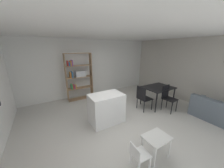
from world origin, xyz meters
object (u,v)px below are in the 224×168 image
(kitchen_island, at_px, (106,108))
(dining_chair_island_side, at_px, (143,97))
(open_bookshelf, at_px, (78,76))
(child_table, at_px, (156,141))
(dining_chair_near, at_px, (168,96))
(dining_table, at_px, (158,89))
(child_chair_left, at_px, (138,154))

(kitchen_island, bearing_deg, dining_chair_island_side, -0.60)
(open_bookshelf, distance_m, child_table, 4.01)
(open_bookshelf, bearing_deg, kitchen_island, -84.65)
(kitchen_island, relative_size, dining_chair_near, 1.07)
(dining_table, height_order, dining_chair_near, dining_chair_near)
(child_chair_left, xyz_separation_m, dining_chair_island_side, (1.72, 1.67, 0.24))
(dining_table, bearing_deg, kitchen_island, 179.54)
(open_bookshelf, bearing_deg, dining_chair_island_side, -52.42)
(kitchen_island, xyz_separation_m, child_table, (0.28, -1.69, -0.05))
(open_bookshelf, height_order, dining_chair_near, open_bookshelf)
(child_chair_left, relative_size, dining_table, 0.46)
(dining_table, height_order, dining_chair_island_side, dining_chair_island_side)
(dining_chair_island_side, bearing_deg, dining_chair_near, -119.18)
(dining_chair_near, bearing_deg, dining_table, 82.94)
(open_bookshelf, relative_size, dining_chair_near, 2.18)
(child_table, relative_size, dining_chair_near, 0.56)
(kitchen_island, height_order, dining_chair_island_side, kitchen_island)
(open_bookshelf, distance_m, child_chair_left, 4.00)
(kitchen_island, bearing_deg, open_bookshelf, 95.35)
(kitchen_island, distance_m, child_chair_left, 1.71)
(kitchen_island, height_order, open_bookshelf, open_bookshelf)
(open_bookshelf, bearing_deg, child_table, -82.94)
(child_chair_left, bearing_deg, child_table, -86.07)
(dining_chair_island_side, bearing_deg, open_bookshelf, 39.10)
(child_chair_left, distance_m, dining_table, 3.05)
(open_bookshelf, xyz_separation_m, dining_chair_near, (2.52, -2.72, -0.53))
(kitchen_island, xyz_separation_m, dining_chair_island_side, (1.52, -0.02, 0.08))
(child_table, bearing_deg, dining_table, 39.32)
(kitchen_island, distance_m, dining_chair_island_side, 1.52)
(kitchen_island, bearing_deg, dining_chair_near, -11.79)
(dining_table, bearing_deg, child_table, -140.68)
(open_bookshelf, height_order, dining_chair_island_side, open_bookshelf)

